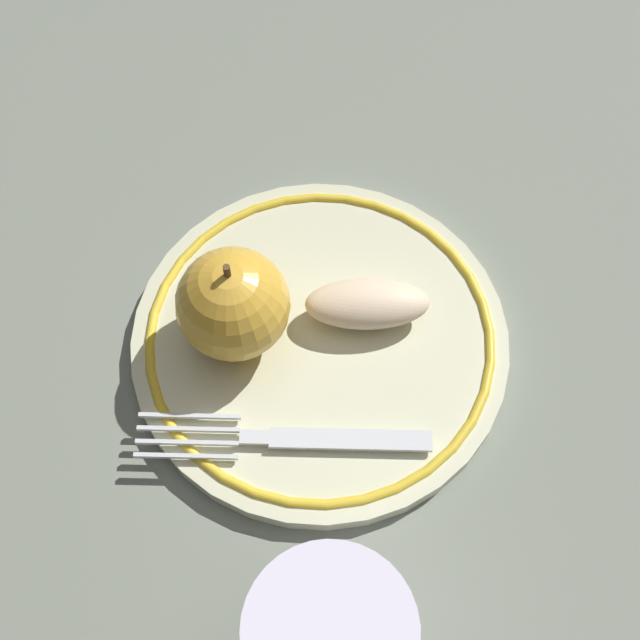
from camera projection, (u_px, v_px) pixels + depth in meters
ground_plane at (347, 330)px, 0.55m from camera, size 2.00×2.00×0.00m
plate at (320, 341)px, 0.54m from camera, size 0.23×0.23×0.02m
apple_red_whole at (233, 304)px, 0.51m from camera, size 0.07×0.07×0.07m
apple_slice_front at (367, 304)px, 0.53m from camera, size 0.08×0.07×0.02m
fork at (292, 438)px, 0.50m from camera, size 0.15×0.10×0.00m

